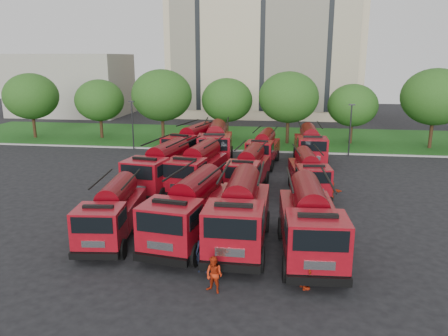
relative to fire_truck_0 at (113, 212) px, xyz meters
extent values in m
plane|color=black|center=(3.15, 5.39, -1.50)|extent=(140.00, 140.00, 0.00)
cube|color=#184412|center=(3.15, 31.39, -1.44)|extent=(70.00, 16.00, 0.12)
cube|color=gray|center=(3.15, 23.29, -1.43)|extent=(70.00, 0.30, 0.14)
cube|color=tan|center=(5.15, 53.39, 11.00)|extent=(30.00, 14.00, 25.00)
cube|color=black|center=(5.15, 46.29, 11.00)|extent=(28.00, 0.15, 22.00)
cube|color=gray|center=(-26.85, 49.39, 3.50)|extent=(18.00, 12.00, 10.00)
cylinder|color=#382314|center=(-20.85, 27.39, -0.19)|extent=(0.36, 0.36, 2.62)
ellipsoid|color=#1E4213|center=(-20.85, 27.39, 3.52)|extent=(6.30, 6.30, 5.36)
cylinder|color=#382314|center=(-12.85, 28.39, -0.31)|extent=(0.36, 0.36, 2.38)
ellipsoid|color=#1E4213|center=(-12.85, 28.39, 3.05)|extent=(5.71, 5.71, 4.86)
cylinder|color=#382314|center=(-4.85, 26.89, -0.10)|extent=(0.36, 0.36, 2.80)
ellipsoid|color=#1E4213|center=(-4.85, 26.89, 3.86)|extent=(6.72, 6.72, 5.71)
cylinder|color=#382314|center=(2.15, 29.39, -0.28)|extent=(0.36, 0.36, 2.45)
ellipsoid|color=#1E4213|center=(2.15, 29.39, 3.19)|extent=(5.88, 5.88, 5.00)
cylinder|color=#382314|center=(9.15, 27.89, -0.14)|extent=(0.36, 0.36, 2.73)
ellipsoid|color=#1E4213|center=(9.15, 27.89, 3.72)|extent=(6.55, 6.55, 5.57)
cylinder|color=#382314|center=(16.15, 28.89, -0.37)|extent=(0.36, 0.36, 2.27)
ellipsoid|color=#1E4213|center=(16.15, 28.89, 2.85)|extent=(5.46, 5.46, 4.64)
cylinder|color=#382314|center=(24.15, 27.39, -0.07)|extent=(0.36, 0.36, 2.87)
ellipsoid|color=#1E4213|center=(24.15, 27.39, 3.99)|extent=(6.89, 6.89, 5.85)
cylinder|color=black|center=(-6.85, 22.59, 1.00)|extent=(0.14, 0.14, 5.00)
cube|color=black|center=(-6.85, 22.59, 3.55)|extent=(0.60, 0.25, 0.12)
cylinder|color=black|center=(15.15, 22.59, 1.00)|extent=(0.14, 0.14, 5.00)
cube|color=black|center=(15.15, 22.59, 3.55)|extent=(0.60, 0.25, 0.12)
cube|color=black|center=(0.00, 0.01, -0.91)|extent=(2.76, 6.59, 0.27)
cube|color=black|center=(0.34, -3.22, -0.95)|extent=(2.30, 0.47, 0.32)
cube|color=maroon|center=(0.23, -2.17, 0.12)|extent=(2.44, 2.24, 1.79)
cube|color=black|center=(0.33, -3.19, 0.53)|extent=(1.92, 0.24, 0.78)
cube|color=maroon|center=(-0.11, 1.01, -0.18)|extent=(2.67, 4.42, 1.19)
cylinder|color=#4E0107|center=(-0.11, 1.01, 0.80)|extent=(1.76, 3.97, 1.37)
cylinder|color=black|center=(-0.80, -2.47, -1.00)|extent=(0.42, 1.03, 1.01)
cylinder|color=black|center=(1.29, -2.25, -1.00)|extent=(0.42, 1.03, 1.01)
cylinder|color=black|center=(-1.22, 1.54, -1.00)|extent=(0.42, 1.03, 1.01)
cylinder|color=black|center=(0.88, 1.76, -1.00)|extent=(0.42, 1.03, 1.01)
cube|color=black|center=(4.08, 0.36, -0.82)|extent=(3.48, 7.63, 0.32)
cube|color=black|center=(3.53, -3.33, -0.87)|extent=(2.64, 0.65, 0.37)
cube|color=maroon|center=(3.71, -2.13, 0.36)|extent=(2.89, 2.67, 2.05)
cube|color=black|center=(3.53, -3.30, 0.83)|extent=(2.19, 0.38, 0.89)
cube|color=maroon|center=(4.26, 1.50, 0.02)|extent=(3.26, 5.16, 1.37)
cylinder|color=#4E0107|center=(4.26, 1.50, 1.14)|extent=(2.22, 4.60, 1.58)
cylinder|color=black|center=(2.48, -2.16, -0.93)|extent=(0.54, 1.20, 1.16)
cylinder|color=black|center=(4.87, -2.52, -0.93)|extent=(0.54, 1.20, 1.16)
cylinder|color=black|center=(3.17, 2.41, -0.93)|extent=(0.54, 1.20, 1.16)
cylinder|color=black|center=(5.56, 2.05, -0.93)|extent=(0.54, 1.20, 1.16)
cube|color=black|center=(6.72, 0.19, -0.80)|extent=(2.52, 7.57, 0.32)
cube|color=black|center=(6.70, -3.64, -0.86)|extent=(2.70, 0.28, 0.38)
cube|color=maroon|center=(6.71, -2.40, 0.41)|extent=(2.66, 2.39, 2.10)
cube|color=black|center=(6.70, -3.61, 0.90)|extent=(2.27, 0.07, 0.92)
cube|color=maroon|center=(6.73, 1.38, 0.06)|extent=(2.67, 4.98, 1.40)
cylinder|color=#4E0107|center=(6.73, 1.38, 1.21)|extent=(1.64, 4.54, 1.62)
cylinder|color=black|center=(5.47, -2.61, -0.91)|extent=(0.38, 1.19, 1.19)
cylinder|color=black|center=(7.95, -2.62, -0.91)|extent=(0.38, 1.19, 1.19)
cylinder|color=black|center=(5.49, 2.14, -0.91)|extent=(0.38, 1.19, 1.19)
cylinder|color=black|center=(7.97, 2.12, -0.91)|extent=(0.38, 1.19, 1.19)
cube|color=black|center=(10.21, -0.53, -0.81)|extent=(2.87, 7.55, 0.32)
cube|color=black|center=(10.43, -4.29, -0.87)|extent=(2.66, 0.42, 0.37)
cube|color=maroon|center=(10.36, -3.07, 0.38)|extent=(2.73, 2.48, 2.07)
cube|color=black|center=(10.43, -4.25, 0.85)|extent=(2.22, 0.18, 0.90)
cube|color=maroon|center=(10.14, 0.63, 0.03)|extent=(2.88, 5.02, 1.38)
cylinder|color=#4E0107|center=(10.14, 0.63, 1.16)|extent=(1.85, 4.54, 1.59)
cylinder|color=black|center=(9.16, -3.35, -0.92)|extent=(0.44, 1.19, 1.17)
cylinder|color=black|center=(11.59, -3.21, -0.92)|extent=(0.44, 1.19, 1.17)
cylinder|color=black|center=(8.88, 1.30, -0.92)|extent=(0.44, 1.19, 1.17)
cylinder|color=black|center=(11.31, 1.44, -0.92)|extent=(0.44, 1.19, 1.17)
cube|color=black|center=(0.19, 8.75, -0.82)|extent=(3.58, 7.67, 0.32)
cube|color=black|center=(-0.41, 5.05, -0.87)|extent=(2.64, 0.68, 0.37)
cube|color=maroon|center=(-0.21, 6.25, 0.37)|extent=(2.92, 2.70, 2.06)
cube|color=black|center=(-0.40, 5.08, 0.84)|extent=(2.19, 0.41, 0.90)
cube|color=maroon|center=(0.38, 9.89, 0.03)|extent=(3.33, 5.20, 1.37)
cylinder|color=#4E0107|center=(0.38, 9.89, 1.15)|extent=(2.27, 4.62, 1.58)
cylinder|color=black|center=(-1.45, 6.24, -0.92)|extent=(0.55, 1.20, 1.16)
cylinder|color=black|center=(0.95, 5.85, -0.92)|extent=(0.55, 1.20, 1.16)
cylinder|color=black|center=(-0.70, 10.81, -0.92)|extent=(0.55, 1.20, 1.16)
cylinder|color=black|center=(1.69, 10.42, -0.92)|extent=(0.55, 1.20, 1.16)
cube|color=black|center=(2.67, 9.39, -0.84)|extent=(3.35, 7.40, 0.31)
cube|color=black|center=(2.14, 5.81, -0.89)|extent=(2.56, 0.62, 0.36)
cube|color=maroon|center=(2.31, 6.97, 0.31)|extent=(2.80, 2.58, 1.99)
cube|color=black|center=(2.15, 5.84, 0.77)|extent=(2.13, 0.36, 0.87)
cube|color=maroon|center=(2.83, 10.50, -0.02)|extent=(3.15, 5.00, 1.33)
cylinder|color=#4E0107|center=(2.83, 10.50, 1.06)|extent=(2.13, 4.46, 1.53)
cylinder|color=black|center=(1.12, 6.94, -0.94)|extent=(0.52, 1.16, 1.12)
cylinder|color=black|center=(3.44, 6.60, -0.94)|extent=(0.52, 1.16, 1.12)
cylinder|color=black|center=(1.77, 11.37, -0.94)|extent=(0.52, 1.16, 1.12)
cylinder|color=black|center=(4.09, 11.04, -0.94)|extent=(0.52, 1.16, 1.12)
cube|color=black|center=(6.33, 10.11, -0.91)|extent=(2.78, 6.62, 0.28)
cube|color=black|center=(5.98, 6.86, -0.95)|extent=(2.31, 0.47, 0.32)
cube|color=maroon|center=(6.10, 7.91, 0.13)|extent=(2.45, 2.25, 1.79)
cube|color=black|center=(5.99, 6.89, 0.54)|extent=(1.92, 0.25, 0.78)
cube|color=maroon|center=(6.44, 11.11, -0.17)|extent=(2.69, 4.44, 1.19)
cylinder|color=#4E0107|center=(6.44, 11.11, 0.81)|extent=(1.78, 3.98, 1.38)
cylinder|color=black|center=(5.03, 7.84, -1.00)|extent=(0.43, 1.04, 1.01)
cylinder|color=black|center=(7.13, 7.62, -1.00)|extent=(0.43, 1.04, 1.01)
cylinder|color=black|center=(5.45, 11.86, -1.00)|extent=(0.43, 1.04, 1.01)
cylinder|color=black|center=(7.56, 11.64, -1.00)|extent=(0.43, 1.04, 1.01)
cube|color=black|center=(10.62, 9.81, -0.92)|extent=(2.71, 6.41, 0.27)
cube|color=black|center=(10.96, 6.67, -0.97)|extent=(2.24, 0.46, 0.31)
cube|color=maroon|center=(10.85, 7.69, 0.08)|extent=(2.38, 2.18, 1.74)
cube|color=black|center=(10.96, 6.69, 0.48)|extent=(1.86, 0.25, 0.76)
cube|color=maroon|center=(10.52, 10.78, -0.21)|extent=(2.61, 4.31, 1.16)
cylinder|color=#4E0107|center=(10.52, 10.78, 0.73)|extent=(1.73, 3.86, 1.33)
cylinder|color=black|center=(9.85, 7.40, -1.01)|extent=(0.42, 1.01, 0.98)
cylinder|color=black|center=(11.89, 7.62, -1.01)|extent=(0.42, 1.01, 0.98)
cylinder|color=black|center=(9.43, 11.29, -1.01)|extent=(0.42, 1.01, 0.98)
cylinder|color=black|center=(11.47, 11.51, -1.01)|extent=(0.42, 1.01, 0.98)
cube|color=black|center=(0.45, 17.88, -0.82)|extent=(4.04, 7.67, 0.31)
cube|color=black|center=(-0.41, 14.28, -0.88)|extent=(2.60, 0.86, 0.37)
cube|color=maroon|center=(-0.13, 15.45, 0.35)|extent=(3.02, 2.83, 2.04)
cube|color=black|center=(-0.40, 14.31, 0.82)|extent=(2.15, 0.56, 0.89)
cube|color=maroon|center=(0.72, 19.00, 0.01)|extent=(3.61, 5.27, 1.36)
cylinder|color=#4E0107|center=(0.72, 19.00, 1.12)|extent=(2.54, 4.63, 1.57)
cylinder|color=black|center=(-1.35, 15.52, -0.93)|extent=(0.62, 1.20, 1.15)
cylinder|color=black|center=(0.99, 14.96, -0.93)|extent=(0.62, 1.20, 1.15)
cylinder|color=black|center=(-0.28, 19.99, -0.93)|extent=(0.62, 1.20, 1.15)
cylinder|color=black|center=(2.06, 19.43, -0.93)|extent=(0.62, 1.20, 1.15)
cube|color=black|center=(2.70, 17.78, -0.78)|extent=(3.34, 8.04, 0.34)
cube|color=black|center=(3.09, 13.83, -0.83)|extent=(2.81, 0.56, 0.39)
cube|color=maroon|center=(2.97, 15.11, 0.48)|extent=(2.97, 2.72, 2.18)
cube|color=black|center=(3.09, 13.87, 0.98)|extent=(2.34, 0.29, 0.95)
cube|color=maroon|center=(2.58, 19.00, 0.12)|extent=(3.24, 5.39, 1.45)
cylinder|color=#4E0107|center=(2.58, 19.00, 1.30)|extent=(2.14, 4.84, 1.68)
cylinder|color=black|center=(1.71, 14.76, -0.89)|extent=(0.51, 1.26, 1.23)
cylinder|color=black|center=(4.27, 15.02, -0.89)|extent=(0.51, 1.26, 1.23)
cylinder|color=black|center=(1.22, 19.65, -0.89)|extent=(0.51, 1.26, 1.23)
cylinder|color=black|center=(3.78, 19.91, -0.89)|extent=(0.51, 1.26, 1.23)
cube|color=black|center=(7.00, 18.01, -0.91)|extent=(2.74, 6.52, 0.27)
cube|color=black|center=(6.66, 14.82, -0.96)|extent=(2.27, 0.46, 0.32)
cube|color=maroon|center=(6.77, 15.85, 0.10)|extent=(2.42, 2.21, 1.76)
cube|color=black|center=(6.67, 14.84, 0.51)|extent=(1.89, 0.25, 0.77)
cube|color=maroon|center=(7.11, 19.00, -0.19)|extent=(2.64, 4.37, 1.18)
cylinder|color=#4E0107|center=(7.11, 19.00, 0.77)|extent=(1.75, 3.92, 1.36)
cylinder|color=black|center=(5.72, 15.78, -1.01)|extent=(0.42, 1.02, 1.00)
cylinder|color=black|center=(7.79, 15.56, -1.01)|extent=(0.42, 1.02, 1.00)
cylinder|color=black|center=(6.14, 19.74, -1.01)|extent=(0.42, 1.02, 1.00)
cylinder|color=black|center=(8.21, 19.52, -1.01)|extent=(0.42, 1.02, 1.00)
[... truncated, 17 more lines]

